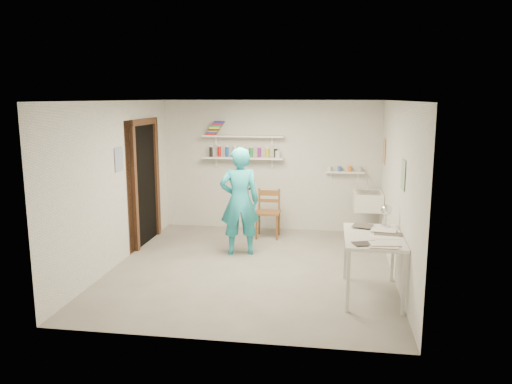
# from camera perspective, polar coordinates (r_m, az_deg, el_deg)

# --- Properties ---
(floor) EXTENTS (4.00, 4.50, 0.02)m
(floor) POSITION_cam_1_polar(r_m,az_deg,el_deg) (7.37, -0.47, -8.71)
(floor) COLOR slate
(floor) RESTS_ON ground
(ceiling) EXTENTS (4.00, 4.50, 0.02)m
(ceiling) POSITION_cam_1_polar(r_m,az_deg,el_deg) (6.94, -0.50, 10.47)
(ceiling) COLOR silver
(ceiling) RESTS_ON wall_back
(wall_back) EXTENTS (4.00, 0.02, 2.40)m
(wall_back) POSITION_cam_1_polar(r_m,az_deg,el_deg) (9.27, 1.70, 3.03)
(wall_back) COLOR silver
(wall_back) RESTS_ON ground
(wall_front) EXTENTS (4.00, 0.02, 2.40)m
(wall_front) POSITION_cam_1_polar(r_m,az_deg,el_deg) (4.89, -4.63, -4.02)
(wall_front) COLOR silver
(wall_front) RESTS_ON ground
(wall_left) EXTENTS (0.02, 4.50, 2.40)m
(wall_left) POSITION_cam_1_polar(r_m,az_deg,el_deg) (7.63, -15.57, 0.97)
(wall_left) COLOR silver
(wall_left) RESTS_ON ground
(wall_right) EXTENTS (0.02, 4.50, 2.40)m
(wall_right) POSITION_cam_1_polar(r_m,az_deg,el_deg) (7.03, 15.92, 0.15)
(wall_right) COLOR silver
(wall_right) RESTS_ON ground
(doorway_recess) EXTENTS (0.02, 0.90, 2.00)m
(doorway_recess) POSITION_cam_1_polar(r_m,az_deg,el_deg) (8.61, -12.56, 0.84)
(doorway_recess) COLOR black
(doorway_recess) RESTS_ON wall_left
(corridor_box) EXTENTS (1.40, 1.50, 2.10)m
(corridor_box) POSITION_cam_1_polar(r_m,az_deg,el_deg) (8.88, -16.86, 1.25)
(corridor_box) COLOR brown
(corridor_box) RESTS_ON ground
(door_lintel) EXTENTS (0.06, 1.05, 0.10)m
(door_lintel) POSITION_cam_1_polar(r_m,az_deg,el_deg) (8.49, -12.72, 7.83)
(door_lintel) COLOR brown
(door_lintel) RESTS_ON wall_left
(door_jamb_near) EXTENTS (0.06, 0.10, 2.00)m
(door_jamb_near) POSITION_cam_1_polar(r_m,az_deg,el_deg) (8.14, -13.68, 0.23)
(door_jamb_near) COLOR brown
(door_jamb_near) RESTS_ON ground
(door_jamb_far) EXTENTS (0.06, 0.10, 2.00)m
(door_jamb_far) POSITION_cam_1_polar(r_m,az_deg,el_deg) (9.06, -11.32, 1.37)
(door_jamb_far) COLOR brown
(door_jamb_far) RESTS_ON ground
(shelf_lower) EXTENTS (1.50, 0.22, 0.03)m
(shelf_lower) POSITION_cam_1_polar(r_m,az_deg,el_deg) (9.19, -1.49, 3.91)
(shelf_lower) COLOR white
(shelf_lower) RESTS_ON wall_back
(shelf_upper) EXTENTS (1.50, 0.22, 0.03)m
(shelf_upper) POSITION_cam_1_polar(r_m,az_deg,el_deg) (9.15, -1.50, 6.40)
(shelf_upper) COLOR white
(shelf_upper) RESTS_ON wall_back
(ledge_shelf) EXTENTS (0.70, 0.14, 0.03)m
(ledge_shelf) POSITION_cam_1_polar(r_m,az_deg,el_deg) (9.13, 10.08, 2.25)
(ledge_shelf) COLOR white
(ledge_shelf) RESTS_ON wall_back
(poster_left) EXTENTS (0.01, 0.28, 0.36)m
(poster_left) POSITION_cam_1_polar(r_m,az_deg,el_deg) (7.61, -15.40, 3.63)
(poster_left) COLOR #334C7F
(poster_left) RESTS_ON wall_left
(poster_right_a) EXTENTS (0.01, 0.34, 0.42)m
(poster_right_a) POSITION_cam_1_polar(r_m,az_deg,el_deg) (8.75, 14.43, 4.55)
(poster_right_a) COLOR #995933
(poster_right_a) RESTS_ON wall_right
(poster_right_b) EXTENTS (0.01, 0.30, 0.38)m
(poster_right_b) POSITION_cam_1_polar(r_m,az_deg,el_deg) (6.44, 16.47, 1.89)
(poster_right_b) COLOR #3F724C
(poster_right_b) RESTS_ON wall_right
(belfast_sink) EXTENTS (0.48, 0.60, 0.30)m
(belfast_sink) POSITION_cam_1_polar(r_m,az_deg,el_deg) (8.76, 12.68, -1.00)
(belfast_sink) COLOR white
(belfast_sink) RESTS_ON wall_right
(man) EXTENTS (0.70, 0.54, 1.70)m
(man) POSITION_cam_1_polar(r_m,az_deg,el_deg) (7.79, -1.88, -1.06)
(man) COLOR teal
(man) RESTS_ON ground
(wall_clock) EXTENTS (0.30, 0.11, 0.31)m
(wall_clock) POSITION_cam_1_polar(r_m,az_deg,el_deg) (7.94, -1.25, 1.24)
(wall_clock) COLOR beige
(wall_clock) RESTS_ON man
(wooden_chair) EXTENTS (0.42, 0.40, 0.90)m
(wooden_chair) POSITION_cam_1_polar(r_m,az_deg,el_deg) (8.80, 1.38, -2.36)
(wooden_chair) COLOR brown
(wooden_chair) RESTS_ON ground
(work_table) EXTENTS (0.70, 1.17, 0.78)m
(work_table) POSITION_cam_1_polar(r_m,az_deg,el_deg) (6.42, 13.14, -8.20)
(work_table) COLOR silver
(work_table) RESTS_ON ground
(desk_lamp) EXTENTS (0.15, 0.15, 0.15)m
(desk_lamp) POSITION_cam_1_polar(r_m,az_deg,el_deg) (6.73, 14.69, -2.01)
(desk_lamp) COLOR silver
(desk_lamp) RESTS_ON work_table
(spray_cans) EXTENTS (1.31, 0.06, 0.17)m
(spray_cans) POSITION_cam_1_polar(r_m,az_deg,el_deg) (9.18, -1.49, 4.53)
(spray_cans) COLOR black
(spray_cans) RESTS_ON shelf_lower
(book_stack) EXTENTS (0.34, 0.14, 0.25)m
(book_stack) POSITION_cam_1_polar(r_m,az_deg,el_deg) (9.25, -4.71, 7.29)
(book_stack) COLOR red
(book_stack) RESTS_ON shelf_upper
(ledge_pots) EXTENTS (0.48, 0.07, 0.09)m
(ledge_pots) POSITION_cam_1_polar(r_m,az_deg,el_deg) (9.12, 10.10, 2.62)
(ledge_pots) COLOR silver
(ledge_pots) RESTS_ON ledge_shelf
(papers) EXTENTS (0.30, 0.22, 0.03)m
(papers) POSITION_cam_1_polar(r_m,az_deg,el_deg) (6.30, 13.29, -4.72)
(papers) COLOR silver
(papers) RESTS_ON work_table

